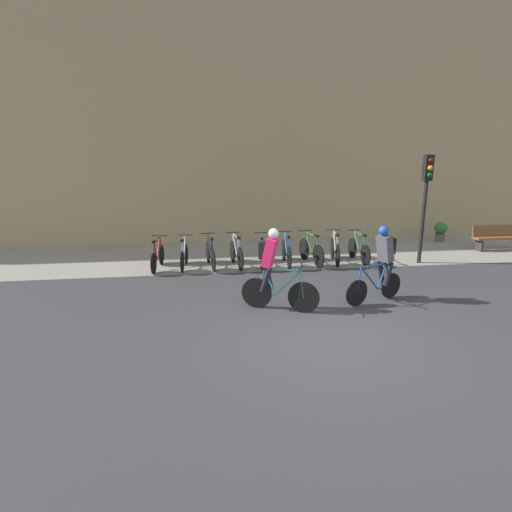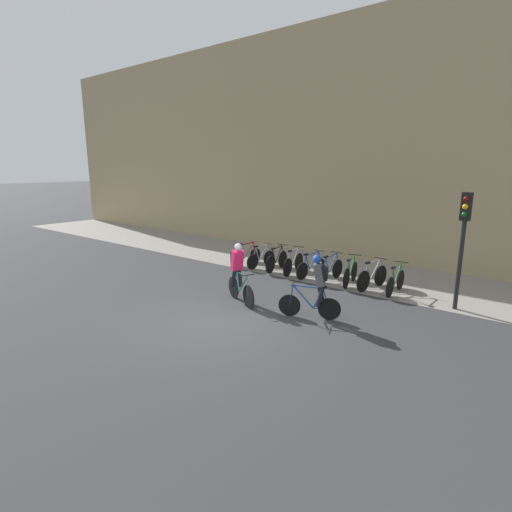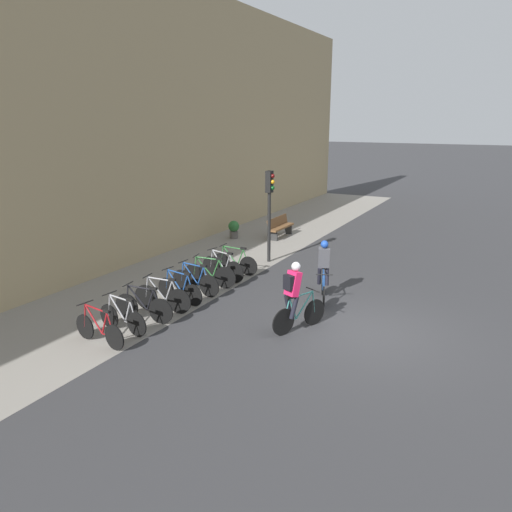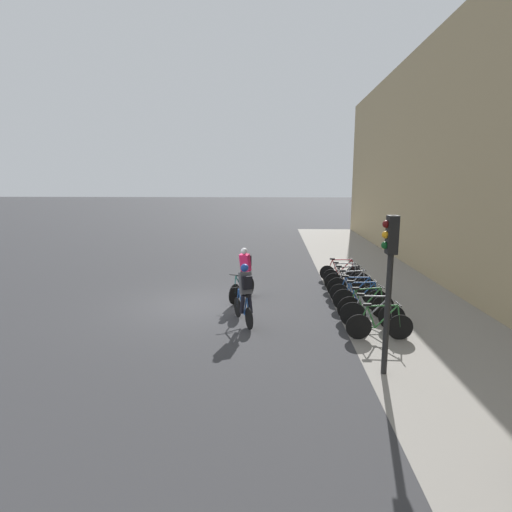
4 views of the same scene
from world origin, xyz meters
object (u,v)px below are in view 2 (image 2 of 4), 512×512
at_px(cyclist_pink, 238,271).
at_px(parked_bike_2, 277,260).
at_px(parked_bike_5, 330,270).
at_px(parked_bike_3, 293,263).
at_px(cyclist_grey, 317,285).
at_px(parked_bike_4, 311,267).
at_px(traffic_light_pole, 464,229).
at_px(parked_bike_1, 261,258).
at_px(parked_bike_8, 396,281).
at_px(parked_bike_6, 350,273).
at_px(parked_bike_7, 372,277).
at_px(parked_bike_0, 246,255).

relative_size(cyclist_pink, parked_bike_2, 1.05).
distance_m(parked_bike_2, parked_bike_5, 2.32).
bearing_deg(parked_bike_3, cyclist_grey, -49.26).
bearing_deg(cyclist_grey, parked_bike_4, 122.57).
xyz_separation_m(cyclist_pink, traffic_light_pole, (5.29, 3.31, 1.35)).
height_order(parked_bike_1, parked_bike_2, parked_bike_2).
relative_size(cyclist_pink, parked_bike_1, 1.13).
bearing_deg(cyclist_pink, parked_bike_2, 108.27).
bearing_deg(parked_bike_8, parked_bike_6, 179.97).
height_order(parked_bike_2, parked_bike_4, parked_bike_2).
height_order(parked_bike_3, traffic_light_pole, traffic_light_pole).
bearing_deg(parked_bike_4, parked_bike_5, 0.07).
bearing_deg(parked_bike_8, parked_bike_7, 179.92).
height_order(parked_bike_1, parked_bike_3, parked_bike_3).
xyz_separation_m(parked_bike_0, parked_bike_4, (3.10, 0.00, 0.01)).
bearing_deg(parked_bike_5, parked_bike_2, 180.00).
bearing_deg(parked_bike_2, parked_bike_6, 0.00).
bearing_deg(parked_bike_1, parked_bike_3, 0.02).
relative_size(parked_bike_2, parked_bike_5, 1.00).
height_order(cyclist_grey, traffic_light_pole, traffic_light_pole).
xyz_separation_m(parked_bike_3, parked_bike_5, (1.55, -0.00, -0.01)).
relative_size(parked_bike_6, parked_bike_8, 1.01).
distance_m(parked_bike_5, parked_bike_7, 1.55).
height_order(parked_bike_0, parked_bike_6, parked_bike_6).
bearing_deg(cyclist_grey, parked_bike_0, 146.86).
relative_size(parked_bike_4, parked_bike_6, 0.97).
bearing_deg(parked_bike_7, traffic_light_pole, -8.08).
bearing_deg(parked_bike_3, parked_bike_6, -0.00).
bearing_deg(parked_bike_4, parked_bike_8, 0.01).
relative_size(parked_bike_2, traffic_light_pole, 0.51).
bearing_deg(cyclist_pink, parked_bike_6, 62.92).
bearing_deg(traffic_light_pole, parked_bike_2, 176.72).
bearing_deg(parked_bike_7, parked_bike_1, -179.99).
relative_size(cyclist_pink, traffic_light_pole, 0.54).
bearing_deg(cyclist_pink, parked_bike_4, 84.85).
distance_m(cyclist_pink, parked_bike_8, 5.07).
distance_m(parked_bike_0, parked_bike_4, 3.10).
bearing_deg(parked_bike_7, parked_bike_4, -179.97).
relative_size(parked_bike_1, parked_bike_7, 0.92).
xyz_separation_m(cyclist_grey, parked_bike_0, (-5.32, 3.47, -0.56)).
height_order(cyclist_pink, parked_bike_7, cyclist_pink).
distance_m(parked_bike_3, parked_bike_4, 0.77).
bearing_deg(parked_bike_3, traffic_light_pole, -3.73).
xyz_separation_m(cyclist_pink, parked_bike_5, (1.11, 3.69, -0.54)).
distance_m(parked_bike_0, parked_bike_2, 1.55).
height_order(cyclist_grey, parked_bike_0, cyclist_grey).
height_order(parked_bike_0, parked_bike_4, parked_bike_4).
distance_m(parked_bike_2, parked_bike_3, 0.78).
distance_m(cyclist_grey, parked_bike_2, 5.15).
xyz_separation_m(parked_bike_3, parked_bike_6, (2.33, -0.00, 0.00)).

